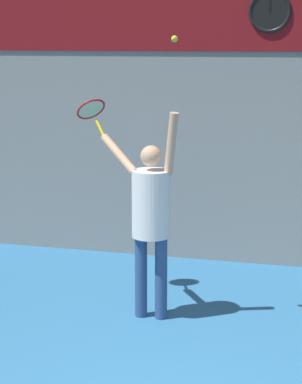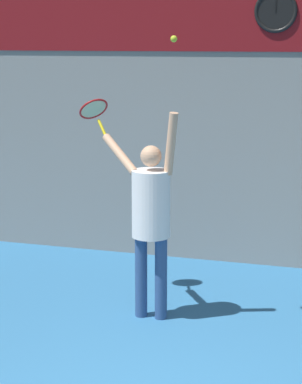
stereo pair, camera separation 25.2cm
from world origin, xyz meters
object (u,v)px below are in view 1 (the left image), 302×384
at_px(tennis_ball, 174,39).
at_px(scoreboard_clock, 270,11).
at_px(tennis_player, 151,211).
at_px(tennis_racket, 92,111).

bearing_deg(tennis_ball, scoreboard_clock, 72.12).
xyz_separation_m(scoreboard_clock, tennis_ball, (-0.70, -2.17, -0.33)).
relative_size(tennis_player, tennis_racket, 5.07).
xyz_separation_m(scoreboard_clock, tennis_player, (-0.97, -2.06, -2.07)).
height_order(tennis_player, tennis_racket, tennis_racket).
height_order(scoreboard_clock, tennis_racket, scoreboard_clock).
bearing_deg(tennis_racket, tennis_ball, -30.52).
height_order(tennis_racket, tennis_ball, tennis_ball).
relative_size(scoreboard_clock, tennis_player, 0.24).
xyz_separation_m(tennis_player, tennis_racket, (-0.81, 0.52, 0.97)).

